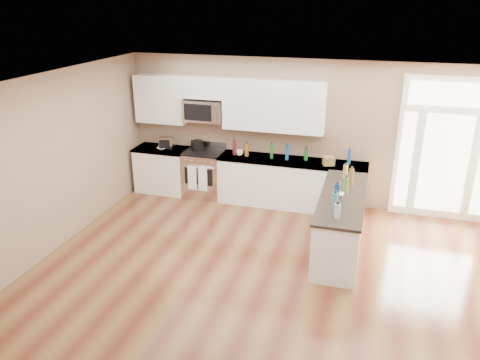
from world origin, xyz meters
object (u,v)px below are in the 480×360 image
at_px(kitchen_range, 204,173).
at_px(toaster_oven, 167,143).
at_px(stockpot, 197,145).
at_px(peninsula_cabinet, 340,224).

distance_m(kitchen_range, toaster_oven, 0.99).
xyz_separation_m(stockpot, toaster_oven, (-0.64, -0.06, 0.01)).
bearing_deg(peninsula_cabinet, stockpot, 153.24).
bearing_deg(kitchen_range, stockpot, 153.44).
bearing_deg(stockpot, peninsula_cabinet, -26.76).
distance_m(stockpot, toaster_oven, 0.64).
bearing_deg(toaster_oven, kitchen_range, -10.51).
relative_size(peninsula_cabinet, stockpot, 8.98).
bearing_deg(stockpot, kitchen_range, -26.56).
bearing_deg(stockpot, toaster_oven, -174.54).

